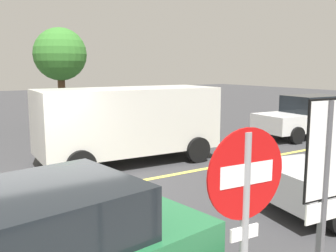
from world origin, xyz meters
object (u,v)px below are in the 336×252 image
object	(u,v)px
speed_limit_sign	(325,177)
stop_sign	(245,217)
white_van	(128,120)
tree_left_verge	(60,55)
car_white_behind_van	(309,116)

from	to	relation	value
speed_limit_sign	stop_sign	bearing A→B (deg)	-179.80
white_van	speed_limit_sign	bearing A→B (deg)	-103.21
white_van	tree_left_verge	size ratio (longest dim) A/B	1.18
stop_sign	speed_limit_sign	bearing A→B (deg)	0.20
speed_limit_sign	white_van	distance (m)	7.89
stop_sign	tree_left_verge	distance (m)	14.94
stop_sign	car_white_behind_van	distance (m)	13.27
speed_limit_sign	white_van	bearing A→B (deg)	76.79
stop_sign	speed_limit_sign	size ratio (longest dim) A/B	0.93
speed_limit_sign	car_white_behind_van	size ratio (longest dim) A/B	0.54
white_van	car_white_behind_van	distance (m)	8.13
stop_sign	tree_left_verge	size ratio (longest dim) A/B	0.52
car_white_behind_van	tree_left_verge	distance (m)	10.88
white_van	tree_left_verge	xyz separation A→B (m)	(0.24, 6.85, 2.05)
speed_limit_sign	car_white_behind_van	world-z (taller)	speed_limit_sign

